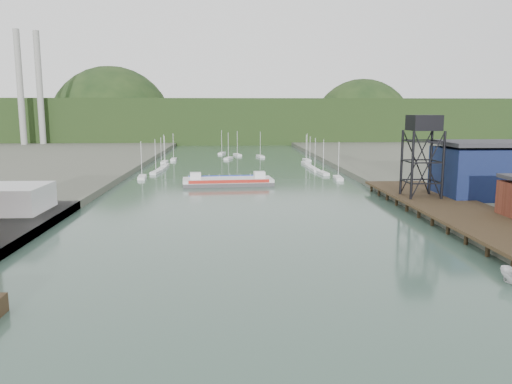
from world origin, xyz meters
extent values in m
plane|color=#314C3E|center=(0.00, 0.00, 0.00)|extent=(600.00, 600.00, 0.00)
cube|color=black|center=(37.00, 45.00, 1.90)|extent=(14.00, 70.00, 0.50)
cylinder|color=black|center=(31.00, 45.00, 0.80)|extent=(0.60, 0.60, 2.20)
cylinder|color=black|center=(43.00, 45.00, 0.80)|extent=(0.60, 0.60, 2.20)
cylinder|color=black|center=(32.00, 55.00, 8.65)|extent=(0.50, 0.50, 13.00)
cylinder|color=black|center=(38.00, 55.00, 8.65)|extent=(0.50, 0.50, 13.00)
cylinder|color=black|center=(32.00, 61.00, 8.65)|extent=(0.50, 0.50, 13.00)
cylinder|color=black|center=(38.00, 61.00, 8.65)|extent=(0.50, 0.50, 13.00)
cube|color=black|center=(35.00, 58.00, 16.65)|extent=(5.50, 5.50, 3.00)
cube|color=#0C0F39|center=(50.00, 60.00, 6.60)|extent=(20.00, 14.00, 10.00)
cube|color=#2D2D33|center=(50.00, 60.00, 12.50)|extent=(20.50, 14.50, 0.80)
cube|color=silver|center=(-27.54, 103.89, 0.35)|extent=(2.67, 7.65, 0.90)
cube|color=silver|center=(-25.28, 115.30, 0.35)|extent=(2.81, 7.67, 0.90)
cube|color=silver|center=(-24.71, 124.17, 0.35)|extent=(2.35, 7.59, 0.90)
cube|color=silver|center=(-24.81, 134.09, 0.35)|extent=(2.01, 7.50, 0.90)
cube|color=silver|center=(-26.64, 146.33, 0.35)|extent=(2.00, 7.50, 0.90)
cube|color=silver|center=(-24.32, 156.17, 0.35)|extent=(2.16, 7.54, 0.90)
cube|color=silver|center=(27.56, 99.03, 0.35)|extent=(2.53, 7.62, 0.90)
cube|color=silver|center=(25.46, 110.51, 0.35)|extent=(2.76, 7.67, 0.90)
cube|color=silver|center=(24.46, 119.29, 0.35)|extent=(2.22, 7.56, 0.90)
cube|color=silver|center=(24.27, 128.28, 0.35)|extent=(2.18, 7.54, 0.90)
cube|color=silver|center=(24.67, 139.38, 0.35)|extent=(2.46, 7.61, 0.90)
cube|color=silver|center=(26.78, 150.99, 0.35)|extent=(2.48, 7.61, 0.90)
cube|color=silver|center=(-3.16, 160.00, 0.35)|extent=(3.78, 7.76, 0.90)
cube|color=silver|center=(10.04, 168.00, 0.35)|extent=(3.31, 7.74, 0.90)
cube|color=silver|center=(0.66, 176.00, 0.35)|extent=(3.76, 7.76, 0.90)
cube|color=silver|center=(-6.11, 184.00, 0.35)|extent=(3.40, 7.74, 0.90)
cylinder|color=gray|center=(-110.00, 230.00, 30.00)|extent=(3.20, 3.20, 60.00)
cylinder|color=gray|center=(-102.00, 235.00, 30.00)|extent=(3.20, 3.20, 60.00)
cube|color=black|center=(0.00, 300.00, 12.00)|extent=(500.00, 120.00, 28.00)
sphere|color=black|center=(-80.00, 300.00, 8.00)|extent=(80.00, 80.00, 80.00)
sphere|color=black|center=(90.00, 310.00, 6.00)|extent=(70.00, 70.00, 70.00)
cube|color=#47474A|center=(-3.24, 90.54, 0.46)|extent=(23.71, 11.06, 0.92)
cube|color=silver|center=(-3.24, 90.54, 1.29)|extent=(23.71, 11.06, 0.74)
cube|color=red|center=(-2.86, 85.90, 1.47)|extent=(20.21, 1.79, 0.83)
cube|color=#162B9B|center=(-3.62, 95.18, 1.47)|extent=(20.21, 1.79, 0.83)
cube|color=silver|center=(-11.51, 89.86, 2.40)|extent=(2.98, 2.98, 1.84)
cube|color=silver|center=(5.02, 91.21, 2.40)|extent=(2.98, 2.98, 1.84)
camera|label=1|loc=(-2.77, -37.60, 18.87)|focal=35.00mm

